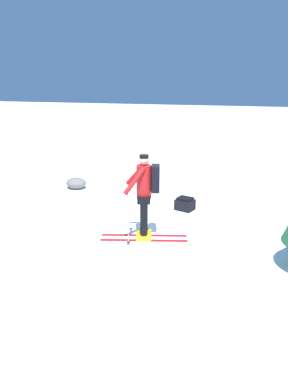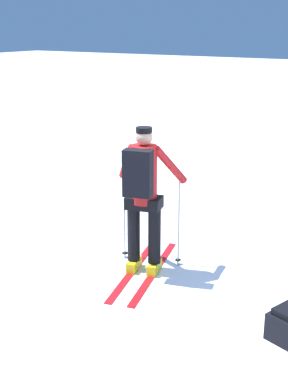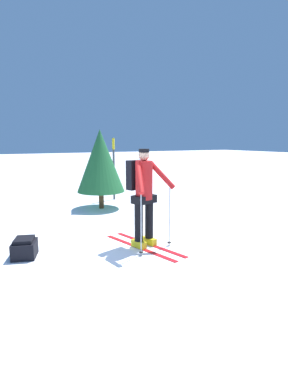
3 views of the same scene
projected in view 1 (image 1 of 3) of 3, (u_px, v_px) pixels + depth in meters
name	position (u px, v px, depth m)	size (l,w,h in m)	color
ground_plane	(156.00, 227.00, 8.34)	(80.00, 80.00, 0.00)	white
skier	(145.00, 192.00, 7.47)	(1.82, 0.92, 1.76)	red
dropped_backpack	(185.00, 204.00, 9.39)	(0.52, 0.48, 0.33)	black
rock_boulder	(76.00, 183.00, 11.23)	(0.61, 0.52, 0.33)	slate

